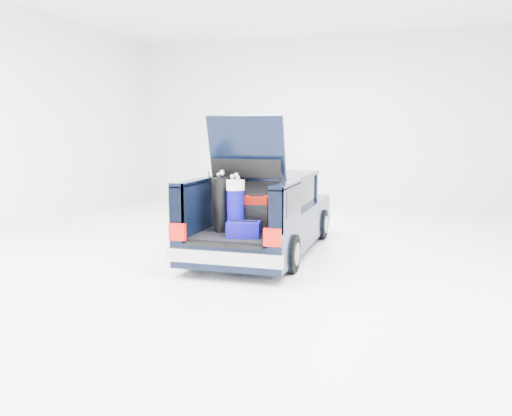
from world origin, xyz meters
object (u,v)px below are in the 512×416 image
(red_suitcase, at_px, (257,214))
(black_golf_bag, at_px, (221,204))
(blue_duffel, at_px, (244,229))
(blue_golf_bag, at_px, (236,207))
(car, at_px, (265,215))

(red_suitcase, xyz_separation_m, black_golf_bag, (-0.56, -0.12, 0.16))
(black_golf_bag, distance_m, blue_duffel, 0.66)
(black_golf_bag, height_order, blue_golf_bag, black_golf_bag)
(car, height_order, blue_golf_bag, car)
(blue_golf_bag, bearing_deg, car, 68.76)
(car, height_order, black_golf_bag, car)
(blue_golf_bag, bearing_deg, black_golf_bag, 139.14)
(black_golf_bag, bearing_deg, blue_golf_bag, -25.37)
(red_suitcase, bearing_deg, blue_golf_bag, -144.00)
(car, height_order, red_suitcase, car)
(car, bearing_deg, red_suitcase, -80.28)
(blue_duffel, bearing_deg, red_suitcase, 69.34)
(blue_duffel, bearing_deg, car, 84.50)
(blue_golf_bag, bearing_deg, blue_duffel, -65.34)
(black_golf_bag, height_order, blue_duffel, black_golf_bag)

